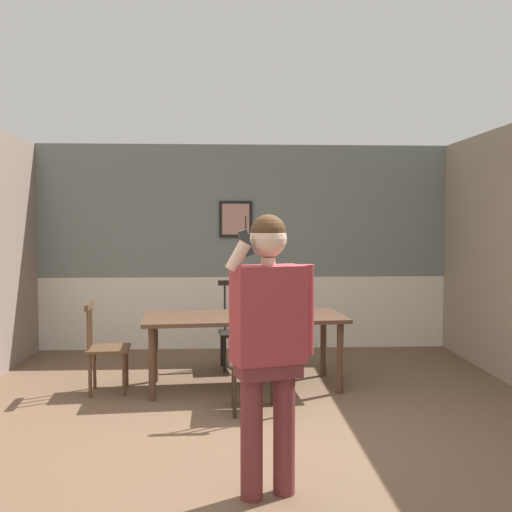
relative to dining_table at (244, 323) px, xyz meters
name	(u,v)px	position (x,y,z in m)	size (l,w,h in m)	color
ground_plane	(257,447)	(0.05, -1.65, -0.68)	(7.95, 7.95, 0.00)	brown
room_back_partition	(244,251)	(0.05, 1.96, 0.66)	(5.67, 0.17, 2.78)	slate
dining_table	(244,323)	(0.00, 0.00, 0.00)	(2.14, 1.06, 0.76)	#4C3323
chair_near_window	(105,348)	(-1.42, -0.12, -0.22)	(0.44, 0.44, 0.92)	#513823
chair_by_doorway	(254,361)	(0.07, -0.83, -0.21)	(0.47, 0.47, 0.94)	#2D2319
chair_at_table_head	(236,329)	(-0.07, 0.83, -0.21)	(0.44, 0.44, 1.03)	black
person_figure	(269,332)	(0.09, -2.46, 0.37)	(0.57, 0.35, 1.78)	brown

